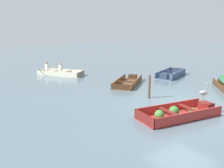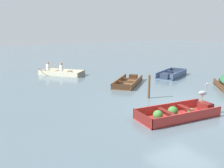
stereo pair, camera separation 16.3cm
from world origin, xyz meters
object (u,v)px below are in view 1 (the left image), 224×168
Objects in this scene: dinghy_red_foreground at (179,113)px; rowboat_cream_with_crew at (58,72)px; heron_on_dinghy at (204,92)px; skiff_wooden_brown_far_moored at (128,82)px; skiff_slate_blue_near_moored at (170,75)px; mooring_post at (149,87)px.

dinghy_red_foreground is 10.69m from rowboat_cream_with_crew.
heron_on_dinghy is (1.01, -0.27, 0.75)m from dinghy_red_foreground.
dinghy_red_foreground reaches higher than skiff_wooden_brown_far_moored.
heron_on_dinghy is (-0.74, -5.97, 0.80)m from skiff_wooden_brown_far_moored.
dinghy_red_foreground is 3.97× the size of heron_on_dinghy.
dinghy_red_foreground is 1.07× the size of skiff_slate_blue_near_moored.
heron_on_dinghy reaches higher than dinghy_red_foreground.
skiff_slate_blue_near_moored is at bearing 47.05° from dinghy_red_foreground.
dinghy_red_foreground is at bearing -105.59° from mooring_post.
mooring_post is (0.73, 2.61, 0.42)m from dinghy_red_foreground.
mooring_post is (-4.74, -3.26, 0.44)m from skiff_slate_blue_near_moored.
skiff_wooden_brown_far_moored is 2.79× the size of mooring_post.
skiff_wooden_brown_far_moored is 3.80× the size of heron_on_dinghy.
skiff_slate_blue_near_moored reaches higher than skiff_wooden_brown_far_moored.
dinghy_red_foreground is at bearing -85.46° from rowboat_cream_with_crew.
heron_on_dinghy is (-4.46, -6.14, 0.77)m from skiff_slate_blue_near_moored.
skiff_wooden_brown_far_moored is 6.07m from heron_on_dinghy.
dinghy_red_foreground is 5.97m from skiff_wooden_brown_far_moored.
rowboat_cream_with_crew reaches higher than dinghy_red_foreground.
skiff_slate_blue_near_moored is at bearing 2.61° from skiff_wooden_brown_far_moored.
skiff_wooden_brown_far_moored is at bearing 72.97° from dinghy_red_foreground.
skiff_wooden_brown_far_moored is at bearing 82.98° from heron_on_dinghy.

